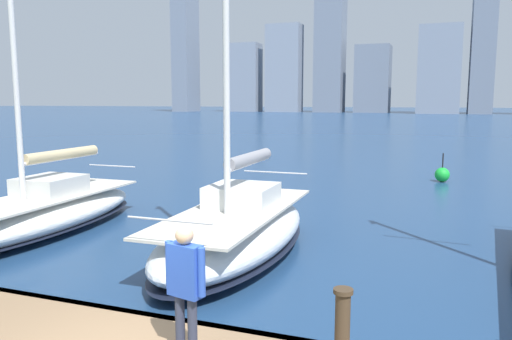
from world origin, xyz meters
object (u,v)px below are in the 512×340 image
Objects in this scene: sailboat_tan at (41,211)px; person_blue_shirt at (185,279)px; sailboat_grey at (236,229)px; mooring_post at (343,321)px; channel_buoy at (442,175)px.

person_blue_shirt is (-8.10, 6.05, 1.00)m from sailboat_tan.
sailboat_grey reaches higher than mooring_post.
sailboat_tan reaches higher than mooring_post.
sailboat_grey is 6.24m from person_blue_shirt.
sailboat_tan is 13.19× the size of mooring_post.
mooring_post is at bearing 86.01° from channel_buoy.
sailboat_tan is 6.86× the size of person_blue_shirt.
mooring_post is (-3.62, 5.19, 0.38)m from sailboat_grey.
sailboat_tan is at bearing -1.20° from sailboat_grey.
sailboat_grey is at bearing 178.80° from sailboat_tan.
sailboat_grey is 6.34m from mooring_post.
person_blue_shirt is 1.25× the size of channel_buoy.
channel_buoy is (-1.36, -19.45, -0.72)m from mooring_post.
sailboat_grey is 7.25× the size of channel_buoy.
person_blue_shirt is at bearing 106.21° from sailboat_grey.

